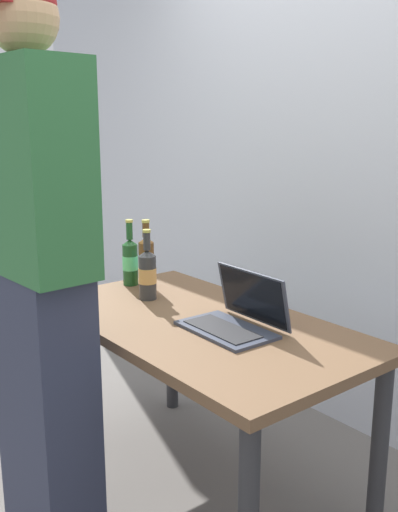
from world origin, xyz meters
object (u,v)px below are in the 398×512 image
beer_bottle_amber (146,262)px  laptop (236,316)px  beer_bottle_brown (130,260)px  beer_bottle_green (147,273)px  person_figure (39,273)px

beer_bottle_amber → laptop: bearing=-2.9°
beer_bottle_brown → beer_bottle_green: size_ratio=1.02×
person_figure → laptop: bearing=67.5°
beer_bottle_brown → laptop: bearing=-1.1°
laptop → beer_bottle_amber: (-0.63, 0.03, 0.08)m
laptop → beer_bottle_brown: (-0.74, 0.01, 0.07)m
beer_bottle_amber → beer_bottle_brown: beer_bottle_amber is taller
beer_bottle_amber → beer_bottle_green: 0.15m
beer_bottle_amber → beer_bottle_green: (0.13, -0.08, -0.01)m
laptop → beer_bottle_green: bearing=-174.6°
laptop → beer_bottle_brown: bearing=178.9°
person_figure → beer_bottle_green: bearing=113.1°
beer_bottle_brown → person_figure: bearing=-52.9°
person_figure → beer_bottle_brown: bearing=127.1°
beer_bottle_brown → beer_bottle_green: 0.24m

